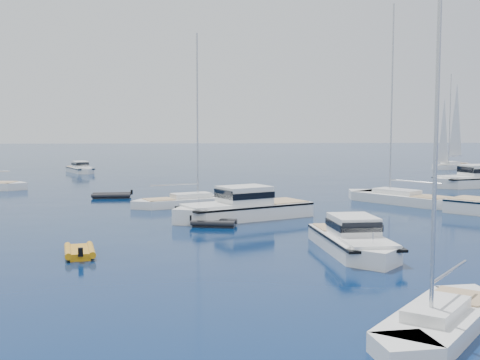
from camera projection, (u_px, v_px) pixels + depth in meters
name	position (u px, v px, depth m)	size (l,w,h in m)	color
ground	(331.00, 279.00, 28.03)	(400.00, 400.00, 0.00)	#081E4E
motor_cruiser_near	(354.00, 253.00, 33.72)	(2.98, 9.74, 2.56)	silver
motor_cruiser_centre	(242.00, 219.00, 45.74)	(3.59, 11.74, 3.08)	silver
motor_cruiser_far_r	(468.00, 187.00, 68.99)	(2.17, 7.09, 1.86)	white
motor_cruiser_distant	(476.00, 187.00, 69.30)	(3.66, 11.95, 3.14)	silver
motor_cruiser_horizon	(81.00, 173.00, 89.40)	(2.46, 8.02, 2.11)	silver
sailboat_fore	(439.00, 330.00, 21.04)	(2.45, 9.43, 13.87)	silver
sailboat_mid_r	(401.00, 203.00, 54.73)	(3.20, 12.33, 18.12)	white
sailboat_centre	(187.00, 206.00, 52.97)	(2.68, 10.32, 15.16)	silver
sailboat_sails_far	(452.00, 168.00, 98.06)	(2.71, 10.41, 15.30)	white
tender_yellow	(80.00, 256.00, 32.94)	(1.85, 3.30, 0.95)	#CA830B
tender_grey_near	(214.00, 226.00, 42.39)	(1.78, 3.16, 0.95)	black
tender_grey_far	(111.00, 198.00, 58.80)	(2.07, 3.80, 0.95)	black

